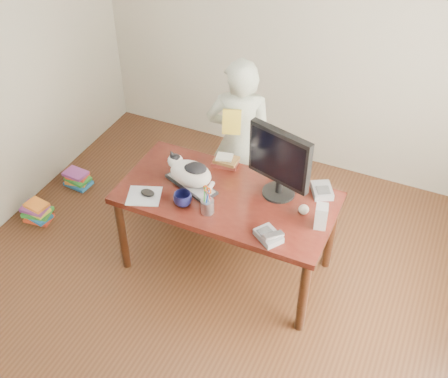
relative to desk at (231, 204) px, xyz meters
The scene contains 18 objects.
room 1.01m from the desk, 90.00° to the right, with size 4.50×4.50×4.50m.
desk is the anchor object (origin of this frame).
keyboard 0.34m from the desk, 163.73° to the right, with size 0.46×0.31×0.03m.
cat 0.42m from the desk, 164.99° to the right, with size 0.41×0.31×0.24m.
monitor 0.58m from the desk, 13.59° to the left, with size 0.49×0.30×0.56m.
pen_cup 0.37m from the desk, 99.67° to the right, with size 0.13×0.13×0.24m.
mousepad 0.66m from the desk, 148.34° to the right, with size 0.30×0.29×0.01m.
mouse 0.64m from the desk, 148.95° to the right, with size 0.13×0.10×0.04m.
coffee_mug 0.44m from the desk, 129.17° to the right, with size 0.13×0.13×0.10m, color black.
phone 0.60m from the desk, 39.89° to the right, with size 0.23×0.21×0.08m.
speaker 0.76m from the desk, ahead, with size 0.10×0.11×0.18m.
baseball 0.60m from the desk, ahead, with size 0.07×0.07×0.07m.
book_stack 0.36m from the desk, 121.90° to the left, with size 0.22×0.17×0.07m.
calculator 0.69m from the desk, 20.55° to the left, with size 0.21×0.23×0.06m.
person 0.63m from the desk, 107.26° to the left, with size 0.55×0.36×1.51m, color silver.
held_book 0.64m from the desk, 113.68° to the left, with size 0.16×0.12×0.20m.
book_pile_a 1.85m from the desk, behind, with size 0.27×0.22×0.18m.
book_pile_b 1.82m from the desk, behind, with size 0.26×0.20×0.15m.
Camera 1 is at (1.28, -2.25, 3.44)m, focal length 45.00 mm.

